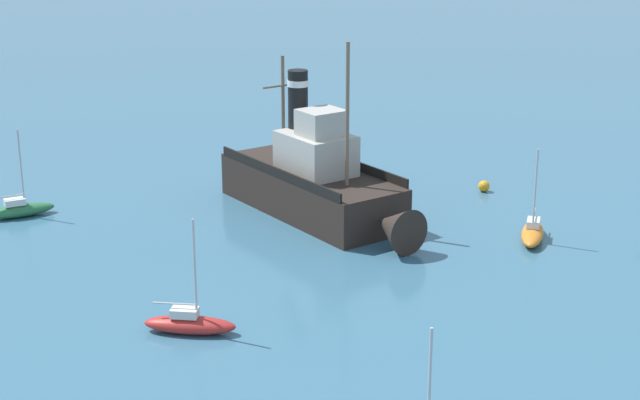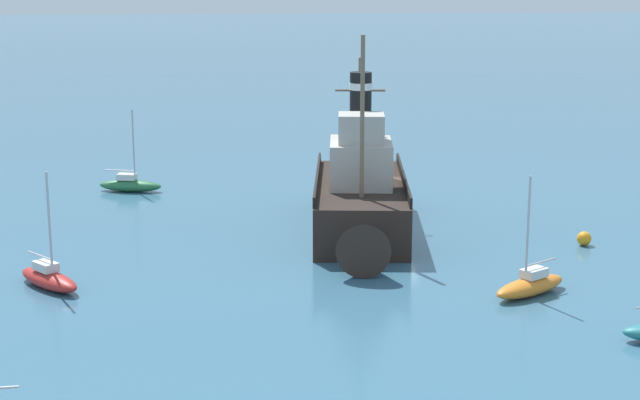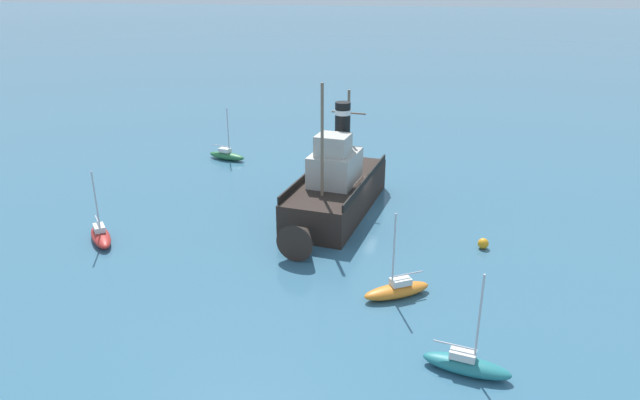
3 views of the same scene
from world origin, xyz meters
name	(u,v)px [view 1 (image 1 of 3)]	position (x,y,z in m)	size (l,w,h in m)	color
ground_plane	(333,206)	(0.00, 0.00, 0.00)	(600.00, 600.00, 0.00)	#38667F
old_tugboat	(317,183)	(1.77, 0.62, 1.83)	(5.88, 14.71, 9.90)	#2D231E
sailboat_green	(19,209)	(14.01, -10.26, 0.43)	(3.96, 2.05, 4.90)	#286B3D
sailboat_red	(190,323)	(15.74, 8.16, 0.43)	(3.29, 3.61, 4.90)	#B22823
sailboat_orange	(533,232)	(-3.59, 11.09, 0.43)	(3.80, 2.96, 4.90)	orange
mooring_buoy	(484,186)	(-8.45, 4.15, 0.34)	(0.68, 0.68, 0.68)	orange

